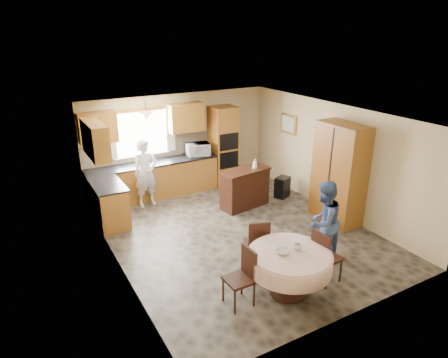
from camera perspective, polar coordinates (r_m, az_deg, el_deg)
name	(u,v)px	position (r m, az deg, el deg)	size (l,w,h in m)	color
floor	(238,233)	(8.46, 2.05, -7.72)	(5.00, 6.00, 0.01)	brown
ceiling	(240,115)	(7.59, 2.29, 9.10)	(5.00, 6.00, 0.01)	white
wall_back	(179,142)	(10.48, -6.45, 5.27)	(5.00, 0.02, 2.50)	tan
wall_front	(352,244)	(5.84, 17.88, -8.86)	(5.00, 0.02, 2.50)	tan
wall_left	(114,203)	(7.05, -15.48, -3.29)	(0.02, 6.00, 2.50)	tan
wall_right	(333,158)	(9.42, 15.27, 2.85)	(0.02, 6.00, 2.50)	tan
window	(141,134)	(10.05, -11.76, 6.34)	(1.40, 0.03, 1.10)	white
curtain_left	(111,136)	(9.80, -15.86, 5.92)	(0.22, 0.02, 1.15)	white
curtain_right	(170,129)	(10.23, -7.68, 7.14)	(0.22, 0.02, 1.15)	white
base_cab_back	(154,180)	(10.18, -9.99, -0.20)	(3.30, 0.60, 0.88)	#AE752E
counter_back	(153,163)	(10.03, -10.15, 2.26)	(3.30, 0.64, 0.04)	black
base_cab_left	(109,204)	(9.05, -16.08, -3.49)	(0.60, 1.20, 0.88)	#AE752E
counter_left	(107,185)	(8.87, -16.37, -0.78)	(0.64, 1.20, 0.04)	black
backsplash	(148,149)	(10.21, -10.80, 4.19)	(3.30, 0.02, 0.55)	#C9AF8E
wall_cab_left	(98,128)	(9.58, -17.61, 7.02)	(0.85, 0.33, 0.72)	#A77129
wall_cab_right	(186,118)	(10.24, -5.45, 8.74)	(0.90, 0.33, 0.72)	#A77129
wall_cab_side	(95,140)	(8.54, -17.93, 5.37)	(0.33, 1.20, 0.72)	#A77129
oven_tower	(223,146)	(10.75, -0.10, 4.75)	(0.66, 0.62, 2.12)	#AE752E
oven_upper	(229,142)	(10.44, 0.75, 5.34)	(0.56, 0.01, 0.45)	black
oven_lower	(229,160)	(10.58, 0.74, 2.73)	(0.56, 0.01, 0.45)	black
pendant	(146,116)	(9.48, -11.06, 8.77)	(0.36, 0.36, 0.18)	beige
sideboard	(245,189)	(9.49, 2.99, -1.51)	(1.23, 0.51, 0.88)	#3D1B10
space_heater	(282,187)	(10.19, 8.32, -1.14)	(0.38, 0.27, 0.52)	black
cupboard	(339,174)	(8.94, 16.13, 0.75)	(0.57, 1.15, 2.19)	#AE752E
dining_table	(289,261)	(6.50, 9.33, -11.55)	(1.33, 1.33, 0.76)	#3D1B10
chair_left	(243,274)	(6.28, 2.73, -13.37)	(0.41, 0.41, 0.93)	#3D1B10
chair_back	(258,241)	(7.13, 4.81, -8.87)	(0.52, 0.52, 0.94)	#3D1B10
chair_right	(324,255)	(6.91, 14.08, -10.45)	(0.45, 0.45, 0.95)	#3D1B10
framed_picture	(289,124)	(10.44, 9.21, 7.75)	(0.06, 0.59, 0.49)	gold
microwave	(198,150)	(10.37, -3.79, 4.23)	(0.59, 0.40, 0.33)	silver
person_sink	(146,173)	(9.60, -11.13, 0.80)	(0.60, 0.39, 1.63)	silver
person_dining	(323,222)	(7.42, 13.99, -5.98)	(0.75, 0.59, 1.55)	#3C5182
bowl_sideboard	(238,173)	(9.22, 1.96, 0.92)	(0.21, 0.21, 0.05)	#B2B2B2
bottle_sideboard	(255,165)	(9.42, 4.44, 2.07)	(0.11, 0.11, 0.28)	silver
cup_table	(298,247)	(6.47, 10.47, -9.52)	(0.12, 0.12, 0.10)	#B2B2B2
bowl_table	(282,252)	(6.35, 8.30, -10.22)	(0.21, 0.21, 0.07)	#B2B2B2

